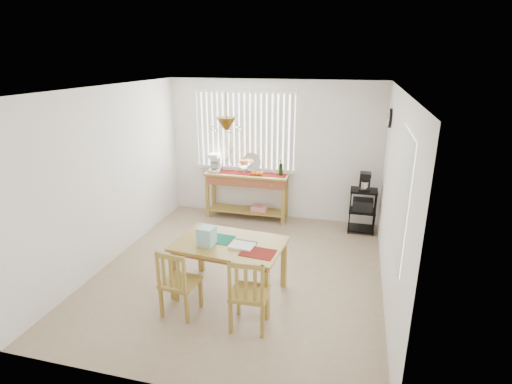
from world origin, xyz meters
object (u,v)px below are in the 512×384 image
(cart_items, at_px, (365,182))
(chair_left, at_px, (179,283))
(wire_cart, at_px, (363,207))
(dining_table, at_px, (229,248))
(sideboard, at_px, (247,185))
(chair_right, at_px, (249,294))

(cart_items, height_order, chair_left, cart_items)
(wire_cart, height_order, dining_table, wire_cart)
(sideboard, distance_m, cart_items, 2.16)
(sideboard, relative_size, cart_items, 4.91)
(cart_items, xyz_separation_m, chair_right, (-1.23, -3.10, -0.48))
(sideboard, height_order, chair_right, chair_right)
(chair_left, relative_size, chair_right, 0.95)
(wire_cart, distance_m, chair_left, 3.70)
(sideboard, bearing_deg, cart_items, -3.09)
(wire_cart, distance_m, dining_table, 2.97)
(sideboard, distance_m, chair_left, 3.17)
(sideboard, bearing_deg, dining_table, -79.53)
(dining_table, height_order, chair_left, chair_left)
(wire_cart, relative_size, cart_items, 2.43)
(dining_table, xyz_separation_m, chair_right, (0.43, -0.64, -0.20))
(cart_items, bearing_deg, chair_right, -111.72)
(sideboard, bearing_deg, wire_cart, -3.31)
(cart_items, bearing_deg, wire_cart, -90.00)
(sideboard, xyz_separation_m, wire_cart, (2.14, -0.12, -0.20))
(sideboard, distance_m, wire_cart, 2.16)
(wire_cart, bearing_deg, dining_table, -124.29)
(sideboard, xyz_separation_m, dining_table, (0.47, -2.57, -0.02))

